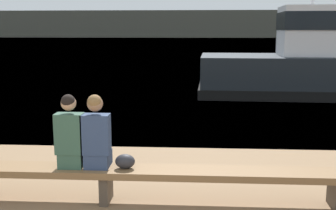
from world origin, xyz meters
TOP-DOWN VIEW (x-y plane):
  - water_surface at (0.00, 125.19)m, footprint 240.00×240.00m
  - far_shoreline at (0.00, 128.53)m, footprint 600.00×12.00m
  - bench_main at (-0.27, 2.43)m, footprint 6.85×0.47m
  - person_left at (-0.74, 2.43)m, footprint 0.38×0.39m
  - person_right at (-0.38, 2.43)m, footprint 0.38×0.40m
  - shopping_bag at (0.01, 2.42)m, footprint 0.27×0.20m
  - tugboat_red at (5.07, 12.53)m, footprint 7.83×3.72m

SIDE VIEW (x-z plane):
  - water_surface at x=0.00m, z-range 0.00..0.00m
  - bench_main at x=-0.27m, z-range 0.16..0.65m
  - shopping_bag at x=0.01m, z-range 0.49..0.69m
  - person_left at x=-0.74m, z-range 0.42..1.45m
  - person_right at x=-0.38m, z-range 0.43..1.46m
  - tugboat_red at x=5.07m, z-range -2.17..4.18m
  - far_shoreline at x=0.00m, z-range 0.00..7.95m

